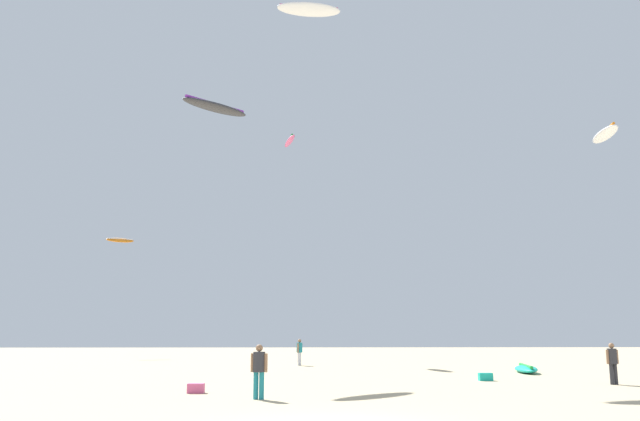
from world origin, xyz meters
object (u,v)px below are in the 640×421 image
Objects in this scene: gear_bag at (196,388)px; kite_aloft_0 at (605,134)px; person_foreground at (259,367)px; kite_aloft_1 at (290,141)px; kite_aloft_7 at (309,9)px; kite_aloft_4 at (215,107)px; person_midground at (612,360)px; kite_grounded_near at (526,369)px; cooler_box at (486,377)px; person_left at (299,350)px; kite_aloft_5 at (120,240)px.

kite_aloft_0 is at bearing 23.78° from gear_bag.
person_foreground is 29.01m from kite_aloft_1.
kite_aloft_7 is at bearing -170.89° from person_foreground.
person_midground is at bearing -17.64° from kite_aloft_4.
gear_bag is 27.85m from kite_aloft_1.
kite_grounded_near is 12.49m from kite_aloft_0.
kite_aloft_0 reaches higher than person_midground.
kite_aloft_7 reaches higher than kite_aloft_1.
person_midground is (13.55, 5.00, -0.04)m from person_foreground.
cooler_box is at bearing 54.43° from person_midground.
person_left is 13.03m from kite_grounded_near.
kite_aloft_0 is (15.52, -7.90, 10.96)m from person_left.
person_midground is 0.71× the size of kite_aloft_5.
kite_aloft_4 is at bearing 95.96° from gear_bag.
kite_aloft_7 is (-11.98, 8.59, 19.30)m from person_midground.
person_foreground is 14.45m from person_midground.
cooler_box is at bearing 23.69° from gear_bag.
kite_aloft_5 is at bearing 130.15° from kite_aloft_7.
kite_aloft_0 reaches higher than cooler_box.
kite_aloft_0 reaches higher than person_left.
person_midground reaches higher than gear_bag.
person_foreground is 0.58× the size of kite_aloft_1.
kite_aloft_4 is at bearing -147.34° from person_foreground.
cooler_box is 34.87m from kite_aloft_5.
kite_aloft_1 is 1.27× the size of kite_aloft_5.
cooler_box is at bearing -124.92° from kite_grounded_near.
kite_aloft_0 is (7.58, 3.36, 11.70)m from cooler_box.
kite_aloft_1 is 0.77× the size of kite_aloft_7.
person_midground reaches higher than kite_grounded_near.
kite_aloft_4 is (-3.14, 10.31, 12.15)m from person_foreground.
kite_aloft_0 reaches higher than person_foreground.
gear_bag is 15.41m from kite_aloft_4.
kite_aloft_7 reaches higher than person_left.
person_midground is 24.29m from kite_aloft_7.
person_foreground is at bearing -136.43° from kite_grounded_near.
kite_aloft_5 reaches higher than person_midground.
gear_bag is (-14.66, -9.75, -0.03)m from kite_grounded_near.
kite_aloft_7 is (15.33, -18.17, 10.98)m from kite_aloft_5.
kite_aloft_7 reaches higher than person_midground.
person_midground is at bearing -56.28° from kite_aloft_1.
person_midground is 28.21m from kite_aloft_1.
cooler_box is (7.94, -11.26, -0.74)m from person_left.
kite_aloft_1 is at bearing -164.82° from person_foreground.
kite_grounded_near is at bearing -1.98° from person_midground.
kite_aloft_4 reaches higher than person_left.
cooler_box is 25.38m from kite_aloft_1.
kite_aloft_4 is at bearing -145.16° from kite_aloft_7.
person_left is at bearing 150.17° from kite_grounded_near.
cooler_box is at bearing -15.25° from kite_aloft_4.
kite_aloft_7 reaches higher than kite_aloft_5.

